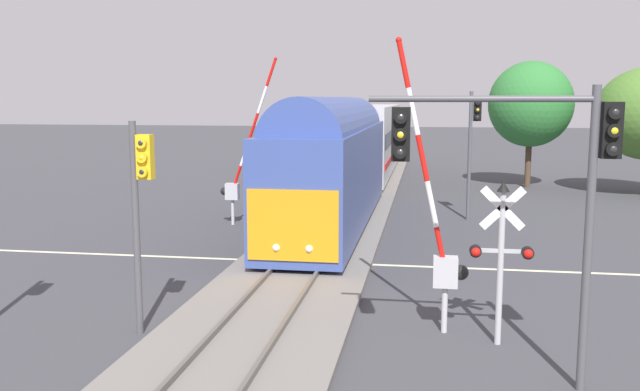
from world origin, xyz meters
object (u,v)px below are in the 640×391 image
crossing_gate_near (442,244)px  traffic_signal_far_side (473,135)px  crossing_signal_mast (501,246)px  crossing_gate_far (237,174)px  traffic_signal_near_right (527,163)px  oak_far_right (531,104)px  commuter_train (357,146)px  traffic_signal_median (140,193)px

crossing_gate_near → traffic_signal_far_side: (1.61, 15.17, 1.73)m
crossing_signal_mast → crossing_gate_far: size_ratio=0.51×
traffic_signal_near_right → oak_far_right: size_ratio=0.74×
commuter_train → crossing_signal_mast: commuter_train is taller
commuter_train → traffic_signal_near_right: size_ratio=6.90×
traffic_signal_far_side → oak_far_right: (4.13, 12.16, 1.24)m
crossing_gate_far → oak_far_right: size_ratio=0.93×
traffic_signal_near_right → oak_far_right: 30.48m
crossing_signal_mast → commuter_train: bearing=103.8°
crossing_gate_far → traffic_signal_near_right: (9.83, -15.21, 2.06)m
crossing_gate_far → crossing_signal_mast: bearing=-53.4°
crossing_gate_far → oak_far_right: 20.78m
traffic_signal_far_side → crossing_gate_near: bearing=-96.1°
commuter_train → traffic_signal_far_side: size_ratio=6.82×
crossing_gate_far → traffic_signal_far_side: (10.02, 2.78, 1.63)m
oak_far_right → traffic_signal_near_right: bearing=-98.2°
traffic_signal_far_side → commuter_train: bearing=131.2°
crossing_signal_mast → traffic_signal_near_right: traffic_signal_near_right is taller
crossing_signal_mast → crossing_gate_far: 16.22m
crossing_gate_near → traffic_signal_median: crossing_gate_near is taller
crossing_signal_mast → traffic_signal_far_side: bearing=88.7°
crossing_signal_mast → oak_far_right: size_ratio=0.48×
traffic_signal_far_side → oak_far_right: size_ratio=0.75×
traffic_signal_far_side → traffic_signal_near_right: bearing=-90.6°
crossing_gate_near → traffic_signal_far_side: size_ratio=1.18×
traffic_signal_far_side → oak_far_right: 12.91m
commuter_train → traffic_signal_median: bearing=-96.1°
crossing_signal_mast → crossing_gate_near: bearing=153.6°
crossing_gate_near → commuter_train: bearing=101.0°
traffic_signal_median → oak_far_right: 31.20m
commuter_train → crossing_gate_near: size_ratio=5.77×
crossing_signal_mast → oak_far_right: oak_far_right is taller
crossing_signal_mast → traffic_signal_far_side: size_ratio=0.64×
crossing_signal_mast → traffic_signal_near_right: size_ratio=0.64×
crossing_gate_near → crossing_gate_far: bearing=124.2°
crossing_gate_far → traffic_signal_median: 13.74m
commuter_train → crossing_gate_near: (4.27, -21.88, -0.69)m
commuter_train → traffic_signal_median: (-2.48, -23.09, 0.51)m
crossing_gate_near → traffic_signal_far_side: crossing_gate_near is taller
crossing_gate_near → oak_far_right: bearing=78.1°
crossing_gate_near → traffic_signal_near_right: bearing=-63.3°
crossing_signal_mast → oak_far_right: bearing=80.9°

